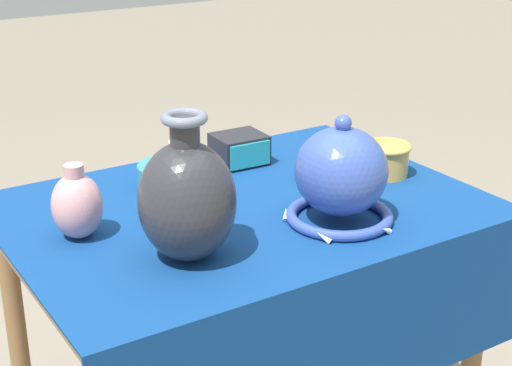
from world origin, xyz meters
The scene contains 9 objects.
display_table centered at (0.00, -0.02, 0.67)m, with size 0.97×0.71×0.76m.
vase_tall_bulbous centered at (-0.21, -0.16, 0.87)m, with size 0.18×0.18×0.27m.
vase_dome_bell centered at (0.12, -0.18, 0.85)m, with size 0.22×0.23×0.22m.
mosaic_tile_box centered at (0.13, 0.22, 0.79)m, with size 0.12×0.11×0.07m.
pot_squat_teal centered at (-0.08, 0.17, 0.79)m, with size 0.15×0.15×0.05m, color teal.
cup_wide_ochre centered at (0.37, -0.03, 0.80)m, with size 0.11×0.11×0.08m.
jar_round_porcelain centered at (-0.14, 0.01, 0.83)m, with size 0.11×0.11×0.16m.
jar_round_rose centered at (-0.35, 0.03, 0.82)m, with size 0.10×0.10×0.15m.
pot_squat_terracotta centered at (0.22, 0.01, 0.78)m, with size 0.12×0.12×0.05m, color #BC6642.
Camera 1 is at (-0.78, -1.30, 1.40)m, focal length 55.00 mm.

